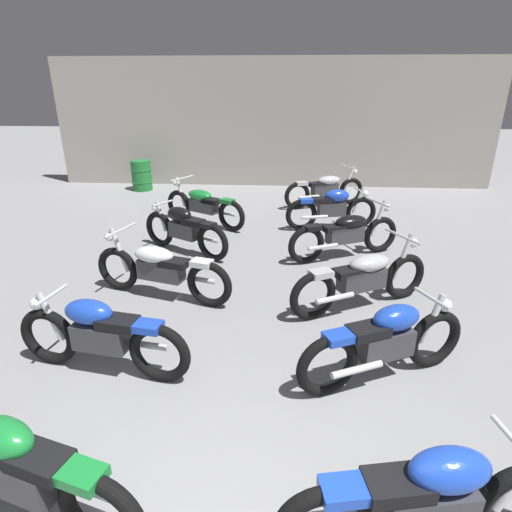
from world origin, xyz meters
TOP-DOWN VIEW (x-y plane):
  - back_wall at (0.00, 11.66)m, footprint 12.79×0.24m
  - motorcycle_left_row_0 at (-1.35, 0.83)m, footprint 1.92×0.70m
  - motorcycle_left_row_1 at (-1.48, 2.48)m, footprint 1.96×0.54m
  - motorcycle_left_row_2 at (-1.33, 4.18)m, footprint 2.11×0.86m
  - motorcycle_left_row_3 at (-1.39, 5.93)m, footprint 1.75×1.09m
  - motorcycle_left_row_4 at (-1.35, 7.58)m, footprint 1.92×1.22m
  - motorcycle_right_row_0 at (1.34, 0.78)m, footprint 1.96×0.62m
  - motorcycle_right_row_1 at (1.45, 2.55)m, footprint 1.84×0.92m
  - motorcycle_right_row_2 at (1.47, 4.07)m, footprint 1.98×1.14m
  - motorcycle_right_row_3 at (1.48, 5.90)m, footprint 2.02×1.07m
  - motorcycle_right_row_4 at (1.40, 7.50)m, footprint 1.95×0.65m
  - motorcycle_right_row_5 at (1.41, 9.28)m, footprint 2.04×1.04m
  - oil_drum at (-3.74, 10.71)m, footprint 0.59×0.59m

SIDE VIEW (x-z plane):
  - oil_drum at x=-3.74m, z-range 0.00..0.85m
  - motorcycle_left_row_2 at x=-1.33m, z-range -0.04..0.94m
  - motorcycle_left_row_4 at x=-1.35m, z-range -0.04..0.94m
  - motorcycle_right_row_2 at x=1.47m, z-range -0.04..0.94m
  - motorcycle_right_row_3 at x=1.48m, z-range -0.04..0.94m
  - motorcycle_right_row_5 at x=1.41m, z-range -0.04..0.94m
  - motorcycle_left_row_0 at x=-1.35m, z-range 0.02..0.90m
  - motorcycle_left_row_1 at x=-1.48m, z-range 0.02..0.90m
  - motorcycle_left_row_3 at x=-1.39m, z-range 0.02..0.90m
  - motorcycle_right_row_0 at x=1.34m, z-range 0.02..0.90m
  - motorcycle_right_row_1 at x=1.45m, z-range 0.02..0.90m
  - motorcycle_right_row_4 at x=1.40m, z-range 0.02..0.90m
  - back_wall at x=0.00m, z-range 0.00..3.60m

